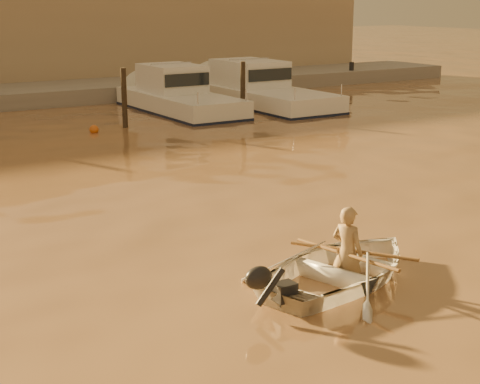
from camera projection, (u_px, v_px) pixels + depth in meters
ground_plane at (199, 289)px, 11.07m from camera, size 160.00×160.00×0.00m
dinghy at (343, 267)px, 11.33m from camera, size 3.81×3.18×0.68m
person at (347, 252)px, 11.34m from camera, size 0.49×0.62×1.47m
outboard_motor at (283, 292)px, 10.22m from camera, size 0.98×0.64×0.70m
oar_port at (353, 251)px, 11.46m from camera, size 1.06×1.87×0.13m
oar_starboard at (345, 254)px, 11.31m from camera, size 0.31×2.09×0.13m
moored_boat_4 at (180, 95)px, 28.14m from camera, size 2.43×7.43×1.75m
moored_boat_5 at (260, 89)px, 30.03m from camera, size 2.69×8.88×1.75m
piling_3 at (124, 101)px, 24.60m from camera, size 0.18×0.18×2.20m
piling_4 at (243, 92)px, 27.02m from camera, size 0.18×0.18×2.20m
fender_d at (94, 130)px, 23.87m from camera, size 0.30×0.30×0.30m
fender_e at (192, 122)px, 25.36m from camera, size 0.30×0.30×0.30m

